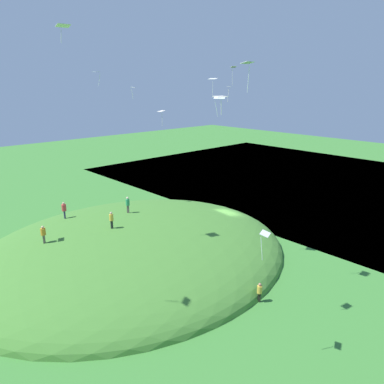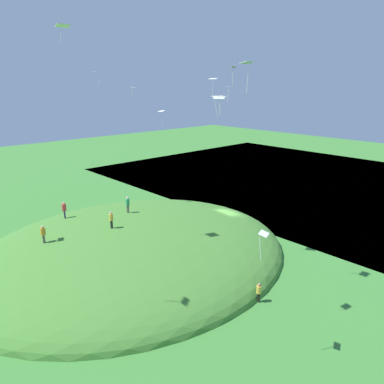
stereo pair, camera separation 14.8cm
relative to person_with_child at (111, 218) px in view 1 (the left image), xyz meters
The scene contains 19 objects.
ground_plane 14.60m from the person_with_child, 169.17° to the left, with size 160.00×160.00×0.00m, color #397930.
lake_water 41.53m from the person_with_child, behind, with size 50.75×80.00×0.40m, color #44668B.
grass_hill 4.53m from the person_with_child, 163.67° to the left, with size 31.90×27.48×6.13m, color #417A2E.
person_with_child is the anchor object (origin of this frame).
person_walking_path 7.24m from the person_with_child, 78.25° to the right, with size 0.56×0.56×1.80m.
person_near_shore 4.63m from the person_with_child, 142.35° to the right, with size 0.56×0.56×1.77m.
person_on_hilltop 15.08m from the person_with_child, 106.49° to the left, with size 0.49×0.49×1.61m.
person_watching_kites 6.02m from the person_with_child, 18.91° to the right, with size 0.61×0.61×1.62m.
kite_2 18.14m from the person_with_child, 87.90° to the left, with size 0.84×0.71×1.63m.
kite_4 19.04m from the person_with_child, 145.05° to the right, with size 0.99×1.22×2.04m.
kite_5 18.32m from the person_with_child, 112.80° to the left, with size 0.92×0.64×2.11m.
kite_6 21.99m from the person_with_child, behind, with size 0.76×0.63×2.12m.
kite_8 18.22m from the person_with_child, behind, with size 0.75×0.72×1.63m.
kite_9 16.51m from the person_with_child, ahead, with size 1.08×0.81×1.33m.
kite_10 14.70m from the person_with_child, 138.14° to the left, with size 1.08×1.16×1.76m.
kite_11 17.61m from the person_with_child, 90.11° to the left, with size 0.86×0.66×1.07m.
kite_12 16.46m from the person_with_child, 136.66° to the right, with size 0.82×0.83×1.38m.
kite_13 21.69m from the person_with_child, 167.86° to the right, with size 0.97×1.21×2.34m.
kite_14 16.72m from the person_with_child, 116.86° to the right, with size 0.77×0.65×1.56m.
Camera 1 is at (30.06, 25.93, 16.09)m, focal length 34.08 mm.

